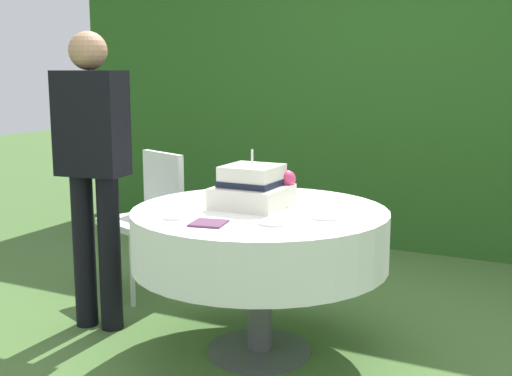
# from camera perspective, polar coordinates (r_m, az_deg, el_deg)

# --- Properties ---
(ground_plane) EXTENTS (20.00, 20.00, 0.00)m
(ground_plane) POSITION_cam_1_polar(r_m,az_deg,el_deg) (3.44, 0.32, -13.94)
(ground_plane) COLOR #476B33
(foliage_hedge) EXTENTS (5.81, 0.65, 2.71)m
(foliage_hedge) POSITION_cam_1_polar(r_m,az_deg,el_deg) (5.50, 12.38, 9.42)
(foliage_hedge) COLOR #28561E
(foliage_hedge) RESTS_ON ground_plane
(cake_table) EXTENTS (1.25, 1.25, 0.74)m
(cake_table) POSITION_cam_1_polar(r_m,az_deg,el_deg) (3.24, 0.33, -4.25)
(cake_table) COLOR #4C4C51
(cake_table) RESTS_ON ground_plane
(wedding_cake) EXTENTS (0.34, 0.34, 0.29)m
(wedding_cake) POSITION_cam_1_polar(r_m,az_deg,el_deg) (3.25, -0.23, 0.02)
(wedding_cake) COLOR silver
(wedding_cake) RESTS_ON cake_table
(serving_plate_near) EXTENTS (0.11, 0.11, 0.01)m
(serving_plate_near) POSITION_cam_1_polar(r_m,az_deg,el_deg) (3.03, -7.03, -2.51)
(serving_plate_near) COLOR white
(serving_plate_near) RESTS_ON cake_table
(serving_plate_far) EXTENTS (0.14, 0.14, 0.01)m
(serving_plate_far) POSITION_cam_1_polar(r_m,az_deg,el_deg) (3.04, 6.02, -2.48)
(serving_plate_far) COLOR white
(serving_plate_far) RESTS_ON cake_table
(serving_plate_left) EXTENTS (0.13, 0.13, 0.01)m
(serving_plate_left) POSITION_cam_1_polar(r_m,az_deg,el_deg) (2.91, 1.53, -3.01)
(serving_plate_left) COLOR white
(serving_plate_left) RESTS_ON cake_table
(napkin_stack) EXTENTS (0.17, 0.17, 0.01)m
(napkin_stack) POSITION_cam_1_polar(r_m,az_deg,el_deg) (2.91, -4.11, -3.05)
(napkin_stack) COLOR #603856
(napkin_stack) RESTS_ON cake_table
(garden_chair) EXTENTS (0.52, 0.52, 0.89)m
(garden_chair) POSITION_cam_1_polar(r_m,az_deg,el_deg) (4.21, -9.10, -1.79)
(garden_chair) COLOR white
(garden_chair) RESTS_ON ground_plane
(standing_person) EXTENTS (0.38, 0.25, 1.60)m
(standing_person) POSITION_cam_1_polar(r_m,az_deg,el_deg) (3.61, -13.90, 2.32)
(standing_person) COLOR black
(standing_person) RESTS_ON ground_plane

